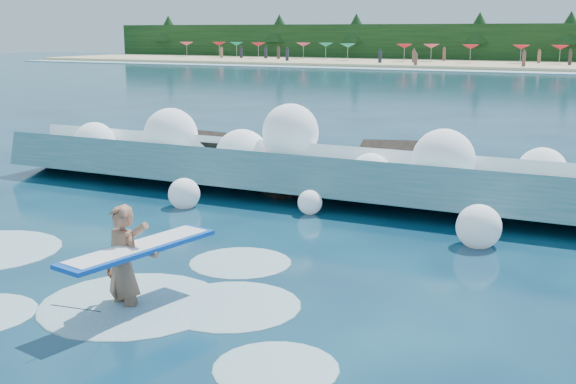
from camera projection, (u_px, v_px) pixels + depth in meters
ground at (159, 274)px, 12.45m from camera, size 200.00×200.00×0.00m
wet_band at (567, 73)px, 71.01m from camera, size 140.00×5.00×0.08m
breaking_wave at (334, 175)px, 18.09m from camera, size 18.91×2.91×1.63m
rock_cluster at (287, 167)px, 19.76m from camera, size 8.25×3.42×1.44m
surfer_with_board at (126, 263)px, 10.76m from camera, size 1.22×3.05×1.92m
wave_spray at (307, 154)px, 18.05m from camera, size 15.70×4.32×2.34m
surf_foam at (99, 284)px, 11.95m from camera, size 9.45×5.67×0.14m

